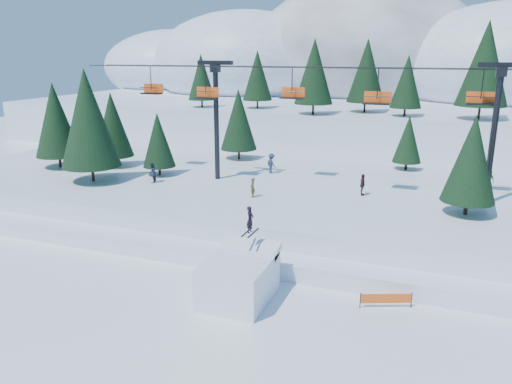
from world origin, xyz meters
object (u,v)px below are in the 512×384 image
(banner_near, at_px, (386,299))
(banner_far, at_px, (469,301))
(jump_kicker, at_px, (239,278))
(chairlift, at_px, (340,106))

(banner_near, height_order, banner_far, same)
(jump_kicker, bearing_deg, banner_far, 14.65)
(chairlift, height_order, banner_far, chairlift)
(chairlift, relative_size, banner_far, 16.11)
(banner_near, distance_m, banner_far, 4.40)
(banner_near, xyz_separation_m, banner_far, (4.20, 1.31, 0.00))
(chairlift, bearing_deg, banner_near, -67.87)
(jump_kicker, relative_size, banner_far, 1.77)
(jump_kicker, relative_size, chairlift, 0.11)
(chairlift, height_order, banner_near, chairlift)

